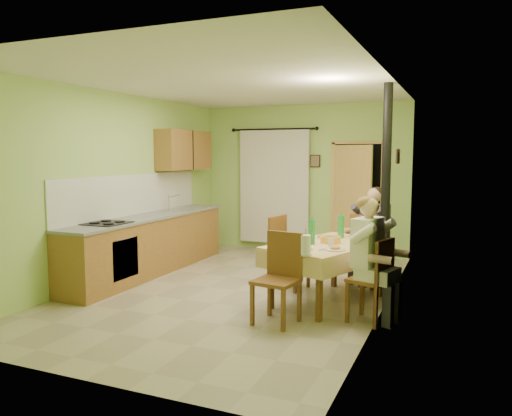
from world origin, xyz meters
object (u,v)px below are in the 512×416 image
at_px(chair_near, 277,297).
at_px(man_right, 370,245).
at_px(dining_table, 328,273).
at_px(chair_right, 370,297).
at_px(chair_left, 289,267).
at_px(man_far, 373,225).
at_px(stove_flue, 385,219).
at_px(chair_far, 371,265).

xyz_separation_m(chair_near, man_right, (0.94, 0.43, 0.59)).
relative_size(dining_table, chair_right, 1.96).
bearing_deg(chair_near, chair_left, -67.69).
distance_m(chair_left, man_right, 1.75).
xyz_separation_m(dining_table, man_far, (0.38, 1.05, 0.50)).
xyz_separation_m(chair_near, stove_flue, (0.92, 1.64, 0.73)).
bearing_deg(stove_flue, chair_far, 120.51).
height_order(chair_far, chair_near, chair_far).
relative_size(chair_left, stove_flue, 0.36).
bearing_deg(chair_far, chair_near, -73.76).
bearing_deg(chair_right, man_far, 25.99).
bearing_deg(man_far, dining_table, -74.78).
relative_size(dining_table, stove_flue, 0.67).
xyz_separation_m(chair_far, stove_flue, (0.23, -0.40, 0.73)).
distance_m(chair_far, chair_near, 2.15).
distance_m(chair_right, chair_left, 1.66).
bearing_deg(dining_table, stove_flue, 67.01).
bearing_deg(stove_flue, chair_right, -88.44).
distance_m(dining_table, chair_left, 0.82).
xyz_separation_m(man_far, stove_flue, (0.22, -0.41, 0.15)).
bearing_deg(man_far, chair_far, -90.00).
height_order(chair_far, chair_right, chair_far).
bearing_deg(man_right, dining_table, 64.77).
distance_m(dining_table, chair_near, 1.05).
bearing_deg(chair_right, chair_left, 69.19).
distance_m(chair_far, chair_left, 1.20).
distance_m(chair_far, man_far, 0.59).
height_order(dining_table, stove_flue, stove_flue).
distance_m(chair_near, chair_left, 1.49).
xyz_separation_m(chair_near, chair_left, (-0.36, 1.44, 0.00)).
distance_m(chair_near, chair_right, 1.04).
height_order(chair_right, chair_left, chair_left).
distance_m(dining_table, man_far, 1.23).
xyz_separation_m(chair_right, chair_left, (-1.31, 1.02, 0.00)).
relative_size(chair_right, man_far, 0.69).
bearing_deg(man_far, man_right, -46.55).
relative_size(chair_left, man_right, 0.73).
bearing_deg(chair_left, chair_right, 63.54).
distance_m(chair_right, man_right, 0.59).
relative_size(chair_left, man_far, 0.73).
relative_size(man_far, man_right, 1.00).
height_order(dining_table, chair_right, chair_right).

